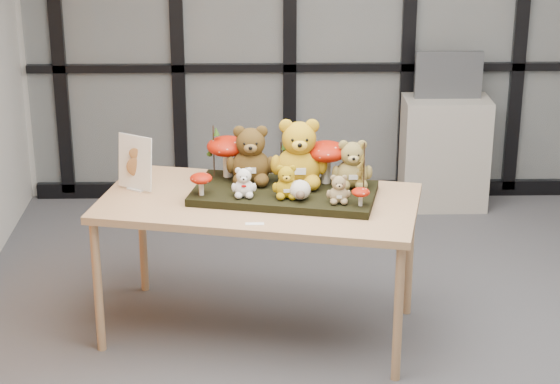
{
  "coord_description": "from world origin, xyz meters",
  "views": [
    {
      "loc": [
        -0.67,
        -5.08,
        2.9
      ],
      "look_at": [
        -0.57,
        0.2,
        0.89
      ],
      "focal_mm": 65.0,
      "sensor_mm": 36.0,
      "label": 1
    }
  ],
  "objects_px": {
    "bear_tan_back": "(352,161)",
    "bear_white_bow": "(244,180)",
    "bear_brown_medium": "(251,151)",
    "bear_pooh_yellow": "(299,149)",
    "mushroom_back_left": "(227,155)",
    "diorama_tray": "(284,193)",
    "monitor": "(449,75)",
    "display_table": "(259,210)",
    "plush_cream_hedgehog": "(300,189)",
    "mushroom_back_right": "(326,160)",
    "bear_small_yellow": "(286,180)",
    "bear_beige_small": "(339,187)",
    "cabinet": "(444,153)",
    "mushroom_front_right": "(361,196)",
    "sign_holder": "(135,165)",
    "mushroom_front_left": "(201,183)"
  },
  "relations": [
    {
      "from": "cabinet",
      "to": "monitor",
      "type": "xyz_separation_m",
      "value": [
        0.0,
        0.02,
        0.61
      ]
    },
    {
      "from": "mushroom_front_right",
      "to": "sign_holder",
      "type": "xyz_separation_m",
      "value": [
        -1.26,
        0.39,
        0.05
      ]
    },
    {
      "from": "bear_pooh_yellow",
      "to": "mushroom_back_right",
      "type": "bearing_deg",
      "value": 21.1
    },
    {
      "from": "bear_pooh_yellow",
      "to": "bear_brown_medium",
      "type": "distance_m",
      "value": 0.28
    },
    {
      "from": "monitor",
      "to": "mushroom_back_left",
      "type": "bearing_deg",
      "value": -132.49
    },
    {
      "from": "diorama_tray",
      "to": "bear_brown_medium",
      "type": "xyz_separation_m",
      "value": [
        -0.19,
        0.14,
        0.21
      ]
    },
    {
      "from": "mushroom_back_right",
      "to": "sign_holder",
      "type": "height_order",
      "value": "sign_holder"
    },
    {
      "from": "mushroom_back_right",
      "to": "monitor",
      "type": "xyz_separation_m",
      "value": [
        1.03,
        1.86,
        0.03
      ]
    },
    {
      "from": "mushroom_front_left",
      "to": "cabinet",
      "type": "distance_m",
      "value": 2.72
    },
    {
      "from": "display_table",
      "to": "diorama_tray",
      "type": "bearing_deg",
      "value": 26.57
    },
    {
      "from": "display_table",
      "to": "bear_tan_back",
      "type": "xyz_separation_m",
      "value": [
        0.53,
        0.09,
        0.26
      ]
    },
    {
      "from": "plush_cream_hedgehog",
      "to": "mushroom_front_right",
      "type": "distance_m",
      "value": 0.34
    },
    {
      "from": "bear_white_bow",
      "to": "monitor",
      "type": "bearing_deg",
      "value": 66.29
    },
    {
      "from": "diorama_tray",
      "to": "plush_cream_hedgehog",
      "type": "bearing_deg",
      "value": -47.43
    },
    {
      "from": "bear_brown_medium",
      "to": "cabinet",
      "type": "height_order",
      "value": "bear_brown_medium"
    },
    {
      "from": "bear_beige_small",
      "to": "mushroom_back_right",
      "type": "height_order",
      "value": "mushroom_back_right"
    },
    {
      "from": "bear_small_yellow",
      "to": "bear_beige_small",
      "type": "relative_size",
      "value": 1.18
    },
    {
      "from": "bear_pooh_yellow",
      "to": "bear_tan_back",
      "type": "bearing_deg",
      "value": 4.4
    },
    {
      "from": "diorama_tray",
      "to": "bear_white_bow",
      "type": "xyz_separation_m",
      "value": [
        -0.23,
        -0.09,
        0.11
      ]
    },
    {
      "from": "diorama_tray",
      "to": "bear_tan_back",
      "type": "bearing_deg",
      "value": 19.54
    },
    {
      "from": "display_table",
      "to": "bear_brown_medium",
      "type": "xyz_separation_m",
      "value": [
        -0.04,
        0.18,
        0.29
      ]
    },
    {
      "from": "bear_tan_back",
      "to": "bear_white_bow",
      "type": "relative_size",
      "value": 1.64
    },
    {
      "from": "plush_cream_hedgehog",
      "to": "mushroom_front_right",
      "type": "bearing_deg",
      "value": -5.97
    },
    {
      "from": "bear_beige_small",
      "to": "mushroom_back_right",
      "type": "distance_m",
      "value": 0.32
    },
    {
      "from": "display_table",
      "to": "bear_brown_medium",
      "type": "distance_m",
      "value": 0.35
    },
    {
      "from": "bear_pooh_yellow",
      "to": "plush_cream_hedgehog",
      "type": "height_order",
      "value": "bear_pooh_yellow"
    },
    {
      "from": "bear_beige_small",
      "to": "mushroom_front_left",
      "type": "xyz_separation_m",
      "value": [
        -0.76,
        0.13,
        -0.02
      ]
    },
    {
      "from": "display_table",
      "to": "diorama_tray",
      "type": "relative_size",
      "value": 1.88
    },
    {
      "from": "plush_cream_hedgehog",
      "to": "diorama_tray",
      "type": "bearing_deg",
      "value": 132.57
    },
    {
      "from": "bear_brown_medium",
      "to": "bear_pooh_yellow",
      "type": "bearing_deg",
      "value": 2.25
    },
    {
      "from": "mushroom_back_left",
      "to": "sign_holder",
      "type": "bearing_deg",
      "value": -169.95
    },
    {
      "from": "cabinet",
      "to": "mushroom_back_right",
      "type": "bearing_deg",
      "value": -119.22
    },
    {
      "from": "mushroom_front_left",
      "to": "sign_holder",
      "type": "xyz_separation_m",
      "value": [
        -0.39,
        0.21,
        0.04
      ]
    },
    {
      "from": "bear_beige_small",
      "to": "mushroom_front_left",
      "type": "bearing_deg",
      "value": -177.46
    },
    {
      "from": "bear_white_bow",
      "to": "sign_holder",
      "type": "relative_size",
      "value": 0.57
    },
    {
      "from": "mushroom_back_right",
      "to": "cabinet",
      "type": "xyz_separation_m",
      "value": [
        1.03,
        1.84,
        -0.58
      ]
    },
    {
      "from": "bear_tan_back",
      "to": "bear_pooh_yellow",
      "type": "bearing_deg",
      "value": -175.6
    },
    {
      "from": "mushroom_back_left",
      "to": "bear_white_bow",
      "type": "bearing_deg",
      "value": -72.92
    },
    {
      "from": "diorama_tray",
      "to": "mushroom_back_left",
      "type": "bearing_deg",
      "value": 156.78
    },
    {
      "from": "cabinet",
      "to": "monitor",
      "type": "relative_size",
      "value": 1.71
    },
    {
      "from": "bear_white_bow",
      "to": "monitor",
      "type": "relative_size",
      "value": 0.37
    },
    {
      "from": "mushroom_front_right",
      "to": "cabinet",
      "type": "distance_m",
      "value": 2.43
    },
    {
      "from": "bear_pooh_yellow",
      "to": "diorama_tray",
      "type": "bearing_deg",
      "value": -121.4
    },
    {
      "from": "bear_small_yellow",
      "to": "mushroom_back_right",
      "type": "distance_m",
      "value": 0.33
    },
    {
      "from": "bear_white_bow",
      "to": "monitor",
      "type": "distance_m",
      "value": 2.56
    },
    {
      "from": "bear_tan_back",
      "to": "bear_brown_medium",
      "type": "bearing_deg",
      "value": -176.63
    },
    {
      "from": "mushroom_back_left",
      "to": "display_table",
      "type": "bearing_deg",
      "value": -56.06
    },
    {
      "from": "bear_white_bow",
      "to": "sign_holder",
      "type": "distance_m",
      "value": 0.67
    },
    {
      "from": "bear_brown_medium",
      "to": "bear_white_bow",
      "type": "bearing_deg",
      "value": -86.79
    },
    {
      "from": "bear_pooh_yellow",
      "to": "mushroom_back_left",
      "type": "height_order",
      "value": "bear_pooh_yellow"
    }
  ]
}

